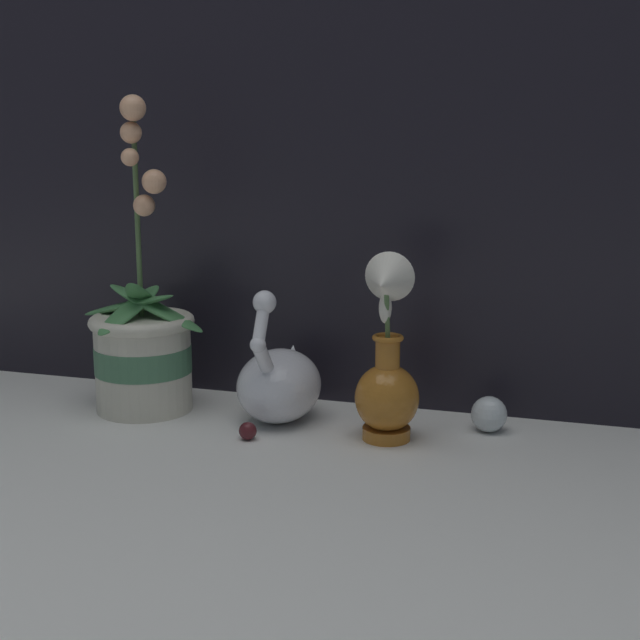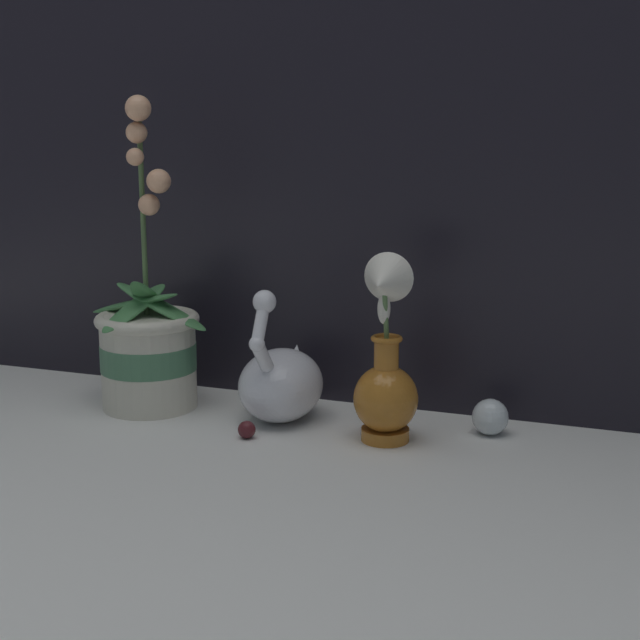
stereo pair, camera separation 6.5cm
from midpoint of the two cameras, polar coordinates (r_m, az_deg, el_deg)
name	(u,v)px [view 1 (the left image)]	position (r m, az deg, el deg)	size (l,w,h in m)	color
ground_plane	(260,462)	(1.20, -5.46, -9.08)	(2.80, 2.80, 0.00)	silver
window_backdrop	(328,16)	(1.42, -0.90, 18.86)	(2.80, 0.03, 1.20)	black
orchid_potted_plant	(143,347)	(1.42, -12.56, -1.71)	(0.23, 0.21, 0.48)	beige
swan_figurine	(280,381)	(1.35, -3.97, -3.95)	(0.12, 0.19, 0.21)	white
blue_vase	(387,372)	(1.25, 2.79, -3.33)	(0.09, 0.10, 0.27)	#B26B23
glass_sphere	(489,414)	(1.32, 9.38, -5.98)	(0.05, 0.05, 0.05)	silver
glass_bauble	(248,431)	(1.28, -6.11, -7.08)	(0.03, 0.03, 0.03)	#4C191E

